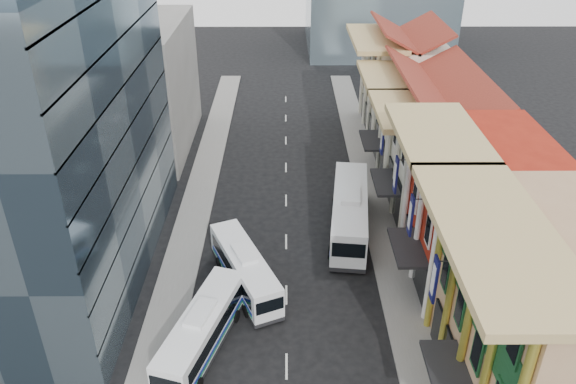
{
  "coord_description": "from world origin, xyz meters",
  "views": [
    {
      "loc": [
        -0.02,
        -17.73,
        27.47
      ],
      "look_at": [
        0.16,
        21.5,
        5.19
      ],
      "focal_mm": 35.0,
      "sensor_mm": 36.0,
      "label": 1
    }
  ],
  "objects_px": {
    "shophouse_tan": "(544,328)",
    "bus_left_near": "(202,330)",
    "office_tower": "(36,85)",
    "bus_left_far": "(245,268)",
    "bus_right": "(350,212)"
  },
  "relations": [
    {
      "from": "bus_left_near",
      "to": "bus_right",
      "type": "bearing_deg",
      "value": 68.5
    },
    {
      "from": "shophouse_tan",
      "to": "bus_left_far",
      "type": "bearing_deg",
      "value": 146.92
    },
    {
      "from": "office_tower",
      "to": "bus_right",
      "type": "relative_size",
      "value": 2.37
    },
    {
      "from": "shophouse_tan",
      "to": "bus_left_near",
      "type": "distance_m",
      "value": 20.51
    },
    {
      "from": "bus_left_near",
      "to": "bus_right",
      "type": "height_order",
      "value": "bus_right"
    },
    {
      "from": "office_tower",
      "to": "bus_left_near",
      "type": "bearing_deg",
      "value": -39.21
    },
    {
      "from": "office_tower",
      "to": "bus_left_far",
      "type": "bearing_deg",
      "value": -11.58
    },
    {
      "from": "bus_left_far",
      "to": "office_tower",
      "type": "bearing_deg",
      "value": 144.76
    },
    {
      "from": "shophouse_tan",
      "to": "office_tower",
      "type": "bearing_deg",
      "value": 155.7
    },
    {
      "from": "shophouse_tan",
      "to": "bus_left_near",
      "type": "height_order",
      "value": "shophouse_tan"
    },
    {
      "from": "bus_left_far",
      "to": "shophouse_tan",
      "type": "bearing_deg",
      "value": -56.74
    },
    {
      "from": "office_tower",
      "to": "bus_left_far",
      "type": "xyz_separation_m",
      "value": [
        13.88,
        -2.84,
        -13.39
      ]
    },
    {
      "from": "office_tower",
      "to": "bus_left_near",
      "type": "xyz_separation_m",
      "value": [
        11.5,
        -9.38,
        -13.38
      ]
    },
    {
      "from": "bus_left_far",
      "to": "bus_right",
      "type": "distance_m",
      "value": 11.39
    },
    {
      "from": "bus_left_near",
      "to": "bus_left_far",
      "type": "bearing_deg",
      "value": 86.74
    }
  ]
}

